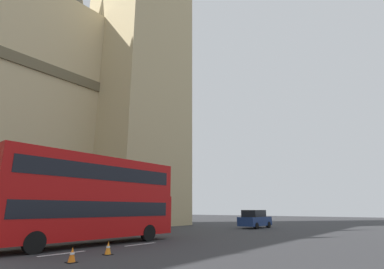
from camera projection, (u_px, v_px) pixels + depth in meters
The scene contains 4 objects.
double_decker_bus at pixel (92, 196), 16.79m from camera, with size 10.74×2.54×4.90m.
sedan_lead at pixel (255, 219), 30.58m from camera, with size 4.40×1.86×1.85m.
traffic_cone_middle at pixel (72, 255), 10.89m from camera, with size 0.36×0.36×0.58m.
traffic_cone_east at pixel (108, 248), 12.78m from camera, with size 0.36×0.36×0.58m.
Camera 1 is at (-2.04, -13.39, 1.97)m, focal length 26.99 mm.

